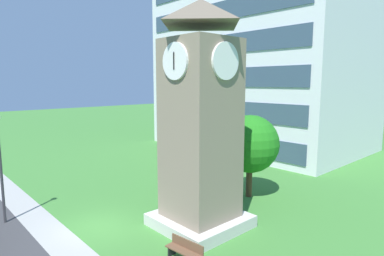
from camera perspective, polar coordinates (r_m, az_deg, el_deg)
ground_plane at (r=18.34m, az=-16.31°, el=-16.44°), size 160.00×160.00×0.00m
kerb_strip at (r=17.65m, az=-22.52°, el=-17.74°), size 120.00×1.60×0.01m
office_building at (r=39.41m, az=12.33°, el=15.58°), size 21.97×15.24×25.60m
clock_tower at (r=16.36m, az=1.50°, el=-0.16°), size 4.24×4.24×11.48m
park_bench at (r=14.61m, az=-1.27°, el=-20.77°), size 1.84×0.66×0.88m
street_lamp at (r=19.80m, az=-30.81°, el=-4.33°), size 0.36×0.36×5.89m
tree_by_building at (r=21.36m, az=10.20°, el=-2.80°), size 3.77×3.77×5.43m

